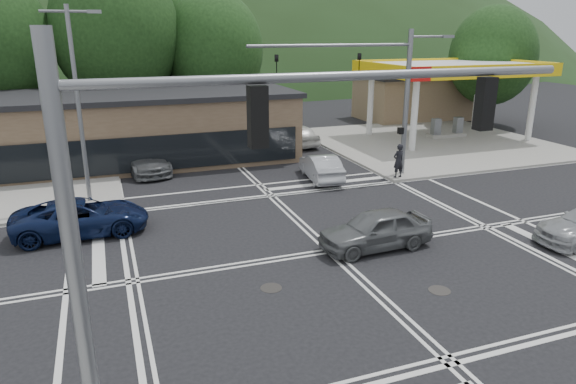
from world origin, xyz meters
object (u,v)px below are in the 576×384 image
object	(u,v)px
car_blue_west	(81,217)
pedestrian	(398,161)
car_grey_center	(375,229)
car_northbound	(144,159)
car_queue_b	(298,135)
car_queue_a	(321,167)

from	to	relation	value
car_blue_west	pedestrian	xyz separation A→B (m)	(16.26, 2.50, 0.36)
car_grey_center	pedestrian	bearing A→B (deg)	140.91
car_blue_west	car_northbound	xyz separation A→B (m)	(3.26, 9.02, 0.04)
pedestrian	car_queue_b	bearing A→B (deg)	-89.13
car_blue_west	car_northbound	world-z (taller)	car_northbound
car_grey_center	pedestrian	world-z (taller)	pedestrian
car_grey_center	car_queue_a	world-z (taller)	car_grey_center
car_queue_a	car_northbound	world-z (taller)	car_northbound
car_blue_west	car_queue_a	distance (m)	12.93
car_blue_west	car_northbound	size ratio (longest dim) A/B	0.99
car_grey_center	car_blue_west	bearing A→B (deg)	-119.37
car_blue_west	pedestrian	distance (m)	16.46
car_grey_center	car_queue_a	bearing A→B (deg)	166.43
car_queue_a	car_queue_b	xyz separation A→B (m)	(1.97, 8.69, 0.05)
car_queue_b	car_northbound	world-z (taller)	car_northbound
car_queue_a	car_northbound	distance (m)	10.33
car_queue_a	car_queue_b	bearing A→B (deg)	-95.04
car_grey_center	pedestrian	distance (m)	9.72
car_blue_west	pedestrian	bearing A→B (deg)	-82.02
pedestrian	car_northbound	bearing A→B (deg)	-36.88
car_grey_center	car_queue_a	size ratio (longest dim) A/B	1.02
car_queue_b	pedestrian	xyz separation A→B (m)	(2.00, -10.19, 0.32)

